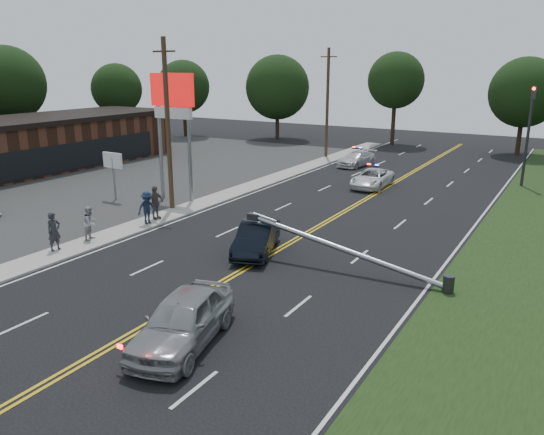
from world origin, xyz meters
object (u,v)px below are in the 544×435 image
Objects in this scene: fallen_streetlight at (354,253)px; utility_pole_far at (327,103)px; small_sign at (113,164)px; bystander_c at (147,208)px; traffic_signal at (529,128)px; emergency_b at (357,159)px; crashed_sedan at (256,238)px; bystander_b at (90,223)px; pylon_sign at (173,106)px; bystander_a at (54,231)px; waiting_sedan at (183,320)px; emergency_a at (372,178)px; bystander_d at (155,202)px; utility_pole_mid at (168,125)px.

utility_pole_far is at bearing 117.24° from fallen_streetlight.
small_sign is 1.73× the size of bystander_c.
traffic_signal reaches higher than emergency_b.
bystander_b is (-7.93, -2.77, 0.25)m from crashed_sedan.
pylon_sign is 20.06m from utility_pole_far.
bystander_a is at bearing -89.20° from utility_pole_far.
small_sign is 1.69× the size of bystander_a.
waiting_sedan is 2.66× the size of bystander_a.
emergency_a is at bearing 42.87° from small_sign.
fallen_streetlight is at bearing -100.59° from traffic_signal.
bystander_d is at bearing -118.40° from emergency_a.
pylon_sign is 24.75m from traffic_signal.
pylon_sign reaches higher than waiting_sedan.
bystander_b is at bearing -113.29° from emergency_a.
traffic_signal is at bearing -52.22° from bystander_b.
emergency_b is at bearing 65.15° from small_sign.
bystander_a is at bearing -174.54° from bystander_d.
bystander_a is (-17.07, -26.67, -3.17)m from traffic_signal.
bystander_c is (-9.96, 8.99, 0.19)m from waiting_sedan.
small_sign is at bearing 180.00° from utility_pole_mid.
traffic_signal is (22.30, 18.00, 1.87)m from small_sign.
emergency_b is (-4.09, 7.23, 0.00)m from emergency_a.
utility_pole_far is at bearing 94.02° from waiting_sedan.
fallen_streetlight is at bearing -88.63° from bystander_d.
utility_pole_mid reaches higher than fallen_streetlight.
bystander_b reaches higher than waiting_sedan.
bystander_c is (0.68, 5.42, -0.02)m from bystander_a.
bystander_d is (0.39, 6.35, 0.03)m from bystander_a.
waiting_sedan is (15.87, -12.25, -1.50)m from small_sign.
bystander_a reaches higher than emergency_b.
utility_pole_mid reaches higher than small_sign.
traffic_signal is 13.88m from emergency_b.
waiting_sedan is 11.23m from bystander_a.
bystander_a is at bearing -169.63° from crashed_sedan.
bystander_d reaches higher than bystander_a.
traffic_signal is at bearing 40.39° from pylon_sign.
traffic_signal reaches higher than waiting_sedan.
pylon_sign is 2.55m from utility_pole_mid.
small_sign is 1.64× the size of bystander_d.
pylon_sign is 11.90m from bystander_a.
emergency_b is at bearing 174.24° from traffic_signal.
pylon_sign is 1.82× the size of emergency_b.
crashed_sedan is 2.42× the size of bystander_c.
traffic_signal reaches higher than small_sign.
bystander_c is 0.98m from bystander_d.
traffic_signal is 31.10m from waiting_sedan.
utility_pole_far reaches higher than small_sign.
utility_pole_mid is 10.35m from crashed_sedan.
bystander_a is 1.98m from bystander_b.
utility_pole_mid reaches higher than bystander_d.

